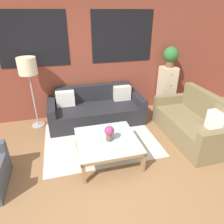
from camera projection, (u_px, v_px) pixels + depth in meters
The scene contains 10 objects.
ground_plane at pixel (107, 184), 2.99m from camera, with size 16.00×16.00×0.00m, color #8E6642.
wall_back_brick at pixel (81, 56), 4.45m from camera, with size 8.40×0.09×2.80m.
rug at pixel (100, 139), 4.05m from camera, with size 2.17×1.71×0.00m.
couch_dark at pixel (96, 110), 4.60m from camera, with size 2.11×0.88×0.78m.
settee_vintage at pixel (193, 124), 3.97m from camera, with size 0.80×1.69×0.92m.
coffee_table at pixel (107, 142), 3.37m from camera, with size 1.01×1.01×0.40m.
floor_lamp at pixel (28, 69), 3.94m from camera, with size 0.37×0.37×1.52m.
drawer_cabinet at pixel (166, 88), 5.10m from camera, with size 0.36×0.38×1.10m.
potted_plant at pixel (171, 55), 4.72m from camera, with size 0.36×0.36×0.48m.
flower_vase at pixel (109, 132), 3.25m from camera, with size 0.16×0.16×0.26m.
Camera 1 is at (-0.49, -2.12, 2.32)m, focal length 32.00 mm.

